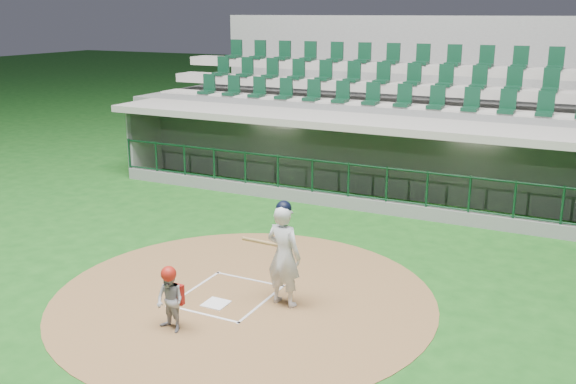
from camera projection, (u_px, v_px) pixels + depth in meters
name	position (u px, v px, depth m)	size (l,w,h in m)	color
ground	(236.00, 290.00, 12.38)	(120.00, 120.00, 0.00)	#154C16
dirt_circle	(244.00, 297.00, 12.07)	(7.20, 7.20, 0.01)	brown
home_plate	(216.00, 304.00, 11.77)	(0.43, 0.43, 0.02)	white
batter_box_chalk	(227.00, 295.00, 12.11)	(1.55, 1.80, 0.01)	white
dugout_structure	(373.00, 161.00, 18.84)	(16.40, 3.70, 3.00)	slate
seating_deck	(403.00, 129.00, 21.39)	(17.00, 6.72, 5.15)	slate
batter	(284.00, 254.00, 11.51)	(0.92, 0.92, 1.98)	silver
catcher	(170.00, 299.00, 10.66)	(0.60, 0.51, 1.16)	#95969B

